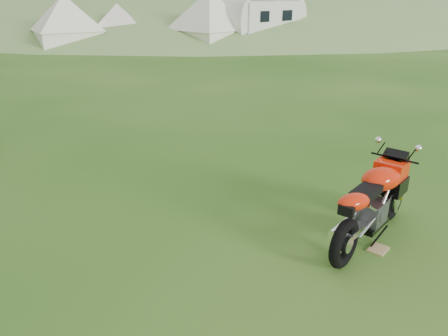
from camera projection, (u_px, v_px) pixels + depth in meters
name	position (u px, v px, depth m)	size (l,w,h in m)	color
ground	(228.00, 216.00, 6.18)	(120.00, 120.00, 0.00)	#1F5111
hillside	(259.00, 19.00, 49.25)	(80.00, 64.00, 8.00)	#6C974D
hedgerow	(259.00, 19.00, 49.25)	(36.00, 1.20, 8.60)	black
sport_motorcycle	(374.00, 198.00, 5.36)	(1.97, 0.49, 1.18)	red
plywood_board	(378.00, 249.00, 5.36)	(0.25, 0.20, 0.02)	tan
tent_left	(66.00, 22.00, 23.77)	(3.17, 3.17, 2.75)	white
tent_mid	(118.00, 23.00, 25.40)	(2.81, 2.81, 2.43)	silver
tent_right	(210.00, 21.00, 23.92)	(3.30, 3.30, 2.86)	silver
caravan	(263.00, 23.00, 25.09)	(5.30, 2.37, 2.48)	silver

